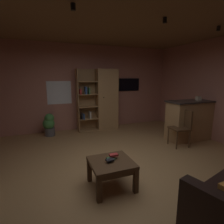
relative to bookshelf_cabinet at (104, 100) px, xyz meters
name	(u,v)px	position (x,y,z in m)	size (l,w,h in m)	color
floor	(120,171)	(-0.63, -2.76, -0.99)	(6.19, 6.01, 0.02)	#A37A4C
wall_back	(83,88)	(-0.63, 0.27, 0.39)	(6.31, 0.06, 2.75)	#AD7060
ceiling	(121,11)	(-0.63, -2.76, 1.78)	(6.19, 6.01, 0.02)	brown
window_pane_back	(59,93)	(-1.40, 0.24, 0.26)	(0.74, 0.01, 0.72)	white
bookshelf_cabinet	(104,100)	(0.00, 0.00, 0.00)	(1.34, 0.41, 1.99)	#A87F51
kitchen_bar_counter	(193,120)	(2.01, -1.87, -0.43)	(1.56, 0.62, 1.09)	#A87F51
tissue_box	(198,98)	(2.13, -1.89, 0.17)	(0.12, 0.12, 0.11)	#BFB299
coffee_table	(111,166)	(-0.96, -3.17, -0.63)	(0.66, 0.64, 0.44)	#4C331E
table_book_0	(111,159)	(-0.94, -3.11, -0.53)	(0.12, 0.10, 0.02)	#387247
table_book_1	(110,160)	(-0.99, -3.19, -0.51)	(0.12, 0.09, 0.02)	black
table_book_2	(114,155)	(-0.89, -3.10, -0.48)	(0.14, 0.08, 0.03)	#B22D2D
dining_chair	(182,126)	(1.34, -2.19, -0.45)	(0.46, 0.46, 0.92)	#4C331E
potted_floor_plant	(49,124)	(-1.78, -0.17, -0.63)	(0.34, 0.35, 0.68)	#4C4C51
wall_mounted_tv	(129,85)	(1.03, 0.21, 0.48)	(0.79, 0.06, 0.44)	black
track_light_spot_1	(73,7)	(-1.41, -2.88, 1.70)	(0.07, 0.07, 0.09)	black
track_light_spot_2	(165,20)	(0.15, -2.85, 1.70)	(0.07, 0.07, 0.09)	black
track_light_spot_3	(218,28)	(1.48, -2.81, 1.70)	(0.07, 0.07, 0.09)	black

